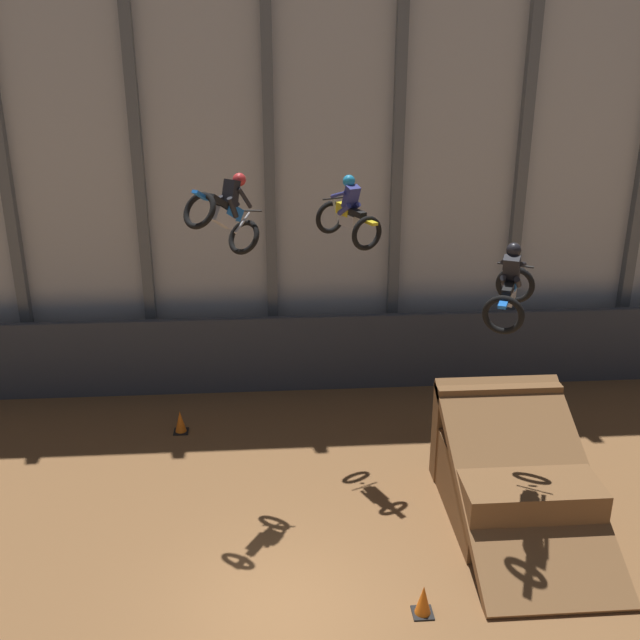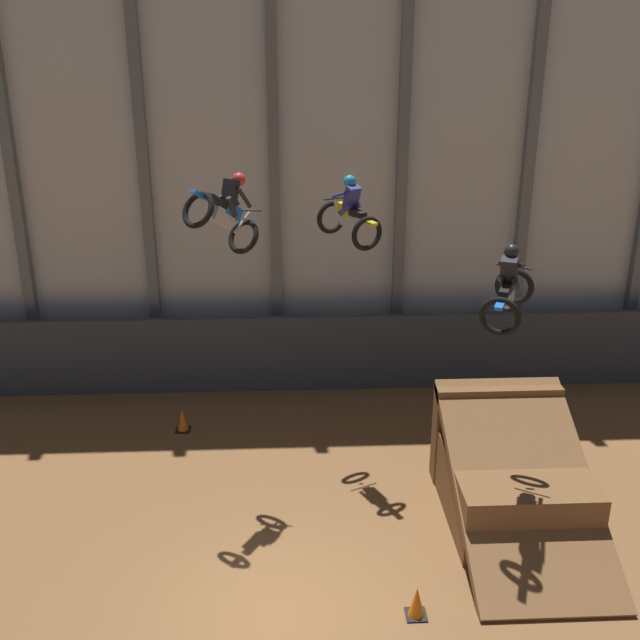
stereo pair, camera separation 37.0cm
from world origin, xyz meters
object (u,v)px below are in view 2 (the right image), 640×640
Objects in this scene: rider_bike_center_air at (349,215)px; traffic_cone_near_ramp at (417,602)px; dirt_ramp at (510,475)px; rider_bike_right_air at (508,289)px; traffic_cone_arena_edge at (182,420)px; rider_bike_left_air at (225,213)px.

traffic_cone_near_ramp is (0.77, -5.43, -5.45)m from rider_bike_center_air.
dirt_ramp is at bearing 50.88° from traffic_cone_near_ramp.
rider_bike_center_air is at bearing 156.46° from rider_bike_right_air.
traffic_cone_arena_edge is (-4.77, 6.63, 0.00)m from traffic_cone_near_ramp.
rider_bike_left_air is 3.01× the size of traffic_cone_arena_edge.
dirt_ramp is at bearing 28.20° from rider_bike_left_air.
rider_bike_right_air is (2.60, -3.01, -0.69)m from rider_bike_center_air.
rider_bike_left_air is 3.01× the size of traffic_cone_near_ramp.
rider_bike_center_air is (2.50, 1.27, -0.36)m from rider_bike_left_air.
rider_bike_right_air is at bearing -32.56° from traffic_cone_arena_edge.
rider_bike_center_air is at bearing 142.02° from dirt_ramp.
rider_bike_center_air is 0.98× the size of rider_bike_right_air.
traffic_cone_arena_edge is at bearing 161.53° from rider_bike_left_air.
dirt_ramp is 8.22× the size of traffic_cone_arena_edge.
dirt_ramp is 3.85m from traffic_cone_near_ramp.
rider_bike_center_air is at bearing 67.05° from rider_bike_left_air.
rider_bike_center_air reaches higher than traffic_cone_arena_edge.
traffic_cone_near_ramp is (-2.40, -2.96, -0.54)m from dirt_ramp.
rider_bike_left_air is 0.99× the size of rider_bike_center_air.
traffic_cone_arena_edge is (-7.18, 3.68, -0.54)m from dirt_ramp.
rider_bike_left_air reaches higher than traffic_cone_near_ramp.
dirt_ramp is 6.35m from rider_bike_center_air.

